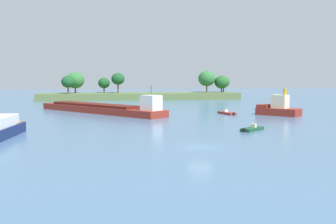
# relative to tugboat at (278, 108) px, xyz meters

# --- Properties ---
(ground_plane) EXTENTS (400.00, 400.00, 0.00)m
(ground_plane) POSITION_rel_tugboat_xyz_m (-23.57, -30.72, -1.35)
(ground_plane) COLOR #476B8E
(treeline_island) EXTENTS (65.77, 12.95, 9.58)m
(treeline_island) POSITION_rel_tugboat_xyz_m (-19.94, 58.49, 1.20)
(treeline_island) COLOR #566B3D
(treeline_island) RESTS_ON ground
(tugboat) EXTENTS (7.94, 8.48, 5.21)m
(tugboat) POSITION_rel_tugboat_xyz_m (0.00, 0.00, 0.00)
(tugboat) COLOR maroon
(tugboat) RESTS_ON ground
(cargo_barge) EXTENTS (25.66, 30.16, 5.93)m
(cargo_barge) POSITION_rel_tugboat_xyz_m (-33.97, 11.13, -0.37)
(cargo_barge) COLOR maroon
(cargo_barge) RESTS_ON ground
(fishing_skiff) EXTENTS (4.21, 3.78, 0.92)m
(fishing_skiff) POSITION_rel_tugboat_xyz_m (-13.23, -19.66, -1.11)
(fishing_skiff) COLOR #19472D
(fishing_skiff) RESTS_ON ground
(small_motorboat) EXTENTS (2.56, 5.32, 0.89)m
(small_motorboat) POSITION_rel_tugboat_xyz_m (-9.00, 4.01, -1.13)
(small_motorboat) COLOR maroon
(small_motorboat) RESTS_ON ground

